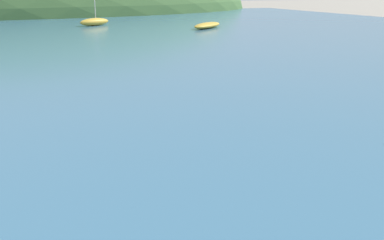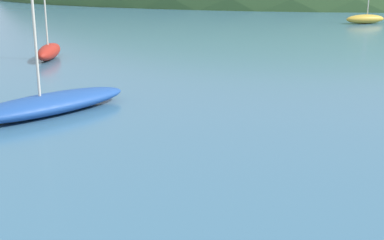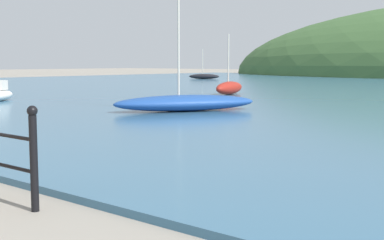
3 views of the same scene
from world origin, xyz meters
name	(u,v)px [view 2 (image 2 of 3)]	position (x,y,z in m)	size (l,w,h in m)	color
water	(228,31)	(0.00, 32.00, 0.05)	(80.00, 60.00, 0.10)	#386684
far_hillside	(276,0)	(0.00, 68.35, 0.00)	(74.63, 41.05, 18.53)	#3D6033
boat_green_fishing	(365,19)	(8.63, 38.46, 0.43)	(3.02, 2.26, 2.99)	gold
boat_white_sailboat	(48,103)	(-1.34, 11.21, 0.38)	(3.52, 4.76, 5.77)	#1E4793
boat_far_right	(49,51)	(-5.61, 19.38, 0.43)	(1.43, 2.98, 2.94)	maroon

